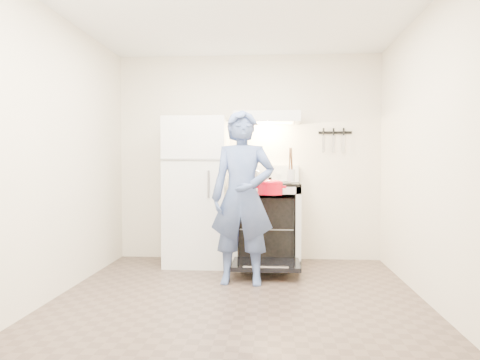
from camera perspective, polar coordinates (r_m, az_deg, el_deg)
name	(u,v)px	position (r m, az deg, el deg)	size (l,w,h in m)	color
floor	(238,301)	(4.13, -0.29, -14.49)	(3.60, 3.60, 0.00)	brown
back_wall	(249,157)	(5.76, 1.05, 2.76)	(3.20, 0.02, 2.50)	beige
refrigerator	(198,191)	(5.48, -5.20, -1.39)	(0.70, 0.70, 1.70)	silver
stove_body	(267,225)	(5.48, 3.29, -5.49)	(0.76, 0.65, 0.92)	silver
cooktop	(267,184)	(5.43, 3.30, -0.52)	(0.76, 0.65, 0.03)	black
backsplash	(267,174)	(5.72, 3.34, 0.76)	(0.76, 0.07, 0.20)	silver
oven_door	(266,264)	(4.95, 3.19, -10.24)	(0.70, 0.54, 0.04)	black
oven_rack	(267,227)	(5.48, 3.29, -5.70)	(0.60, 0.52, 0.01)	gray
range_hood	(267,118)	(5.53, 3.32, 7.56)	(0.76, 0.50, 0.12)	silver
knife_strip	(335,133)	(5.80, 11.52, 5.68)	(0.40, 0.02, 0.03)	black
pizza_stone	(266,226)	(5.44, 3.13, -5.61)	(0.32, 0.32, 0.02)	#8C6B4D
tea_kettle	(248,171)	(5.66, 1.04, 1.09)	(0.22, 0.18, 0.27)	silver
utensil_jar	(291,175)	(5.17, 6.21, 0.57)	(0.09, 0.09, 0.13)	silver
person	(243,197)	(4.55, 0.31, -2.13)	(0.62, 0.40, 1.69)	navy
dutch_oven	(270,189)	(4.86, 3.69, -1.07)	(0.33, 0.26, 0.22)	red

